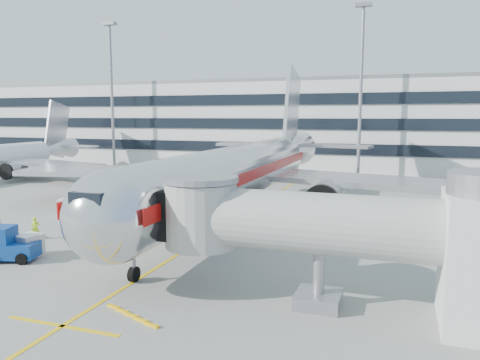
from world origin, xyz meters
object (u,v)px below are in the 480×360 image
(main_jet, at_px, (244,170))
(belt_loader, at_px, (152,225))
(cargo_container_right, at_px, (71,209))
(cargo_container_front, at_px, (29,246))
(ramp_worker, at_px, (35,228))
(baggage_tug, at_px, (10,246))

(main_jet, height_order, belt_loader, main_jet)
(cargo_container_right, height_order, cargo_container_front, cargo_container_right)
(belt_loader, xyz_separation_m, ramp_worker, (-7.48, -4.48, 0.17))
(cargo_container_right, relative_size, cargo_container_front, 1.22)
(belt_loader, distance_m, cargo_container_right, 9.97)
(belt_loader, distance_m, baggage_tug, 10.59)
(cargo_container_right, bearing_deg, main_jet, 27.19)
(main_jet, relative_size, cargo_container_right, 25.15)
(belt_loader, xyz_separation_m, baggage_tug, (-5.14, -9.25, 0.30))
(main_jet, height_order, cargo_container_front, main_jet)
(main_jet, height_order, cargo_container_right, main_jet)
(baggage_tug, distance_m, cargo_container_front, 1.19)
(belt_loader, height_order, cargo_container_front, belt_loader)
(baggage_tug, bearing_deg, ramp_worker, 116.11)
(belt_loader, distance_m, ramp_worker, 8.72)
(belt_loader, bearing_deg, ramp_worker, -149.05)
(main_jet, xyz_separation_m, cargo_container_right, (-14.27, -7.33, -3.29))
(cargo_container_front, xyz_separation_m, ramp_worker, (-2.89, 3.74, 0.07))
(baggage_tug, xyz_separation_m, ramp_worker, (-2.34, 4.77, -0.14))
(belt_loader, relative_size, cargo_container_right, 2.53)
(belt_loader, bearing_deg, cargo_container_front, -119.17)
(cargo_container_front, bearing_deg, belt_loader, 60.83)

